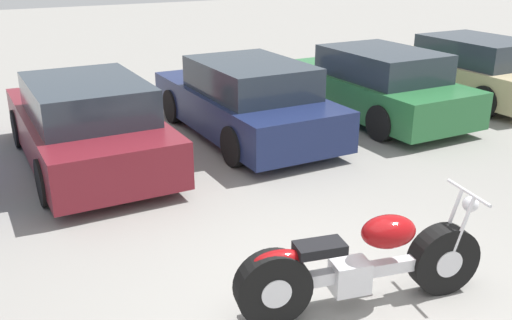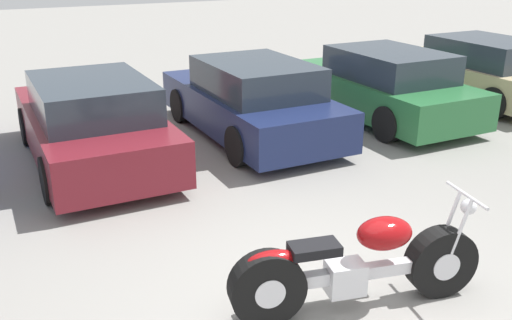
% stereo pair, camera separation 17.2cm
% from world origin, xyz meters
% --- Properties ---
extents(ground_plane, '(60.00, 60.00, 0.00)m').
position_xyz_m(ground_plane, '(0.00, 0.00, 0.00)').
color(ground_plane, gray).
extents(motorcycle, '(2.37, 0.89, 1.02)m').
position_xyz_m(motorcycle, '(0.14, -0.03, 0.43)').
color(motorcycle, black).
rests_on(motorcycle, ground_plane).
extents(parked_car_maroon, '(1.84, 4.20, 1.33)m').
position_xyz_m(parked_car_maroon, '(-1.18, 4.86, 0.63)').
color(parked_car_maroon, maroon).
rests_on(parked_car_maroon, ground_plane).
extents(parked_car_navy, '(1.84, 4.20, 1.33)m').
position_xyz_m(parked_car_navy, '(1.55, 4.97, 0.63)').
color(parked_car_navy, '#19234C').
rests_on(parked_car_navy, ground_plane).
extents(parked_car_green, '(1.84, 4.20, 1.33)m').
position_xyz_m(parked_car_green, '(4.27, 4.87, 0.63)').
color(parked_car_green, '#286B38').
rests_on(parked_car_green, ground_plane).
extents(parked_car_champagne, '(1.84, 4.20, 1.33)m').
position_xyz_m(parked_car_champagne, '(7.00, 5.04, 0.63)').
color(parked_car_champagne, '#C6B284').
rests_on(parked_car_champagne, ground_plane).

